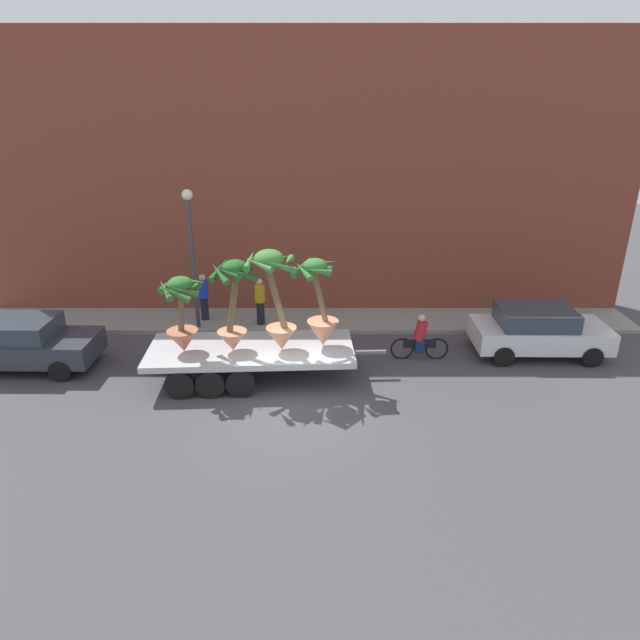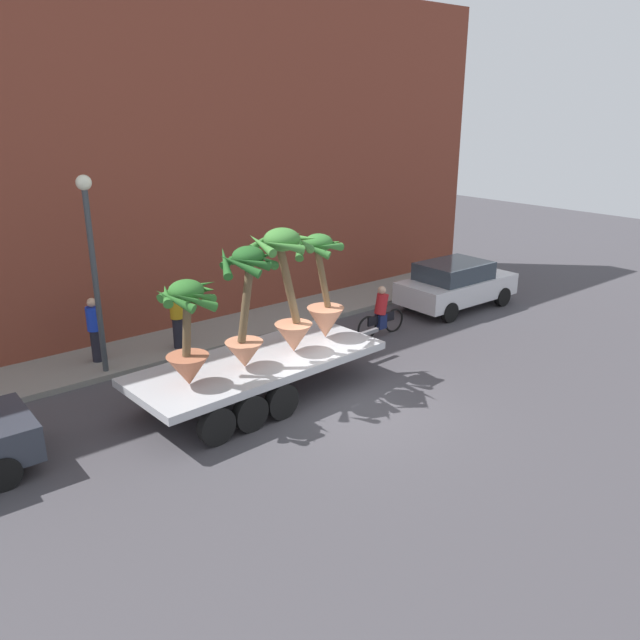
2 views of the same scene
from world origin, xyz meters
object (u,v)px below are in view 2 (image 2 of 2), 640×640
(potted_palm_middle, at_px, (288,289))
(parked_car, at_px, (456,284))
(cyclist, at_px, (381,314))
(potted_palm_rear, at_px, (323,295))
(street_lamp, at_px, (92,250))
(pedestrian_near_gate, at_px, (95,329))
(potted_palm_front, at_px, (246,306))
(pedestrian_far_left, at_px, (177,317))
(flatbed_trailer, at_px, (250,370))
(potted_palm_extra, at_px, (188,334))

(potted_palm_middle, distance_m, parked_car, 8.58)
(potted_palm_middle, height_order, cyclist, potted_palm_middle)
(potted_palm_rear, xyz_separation_m, cyclist, (3.15, 1.13, -1.43))
(street_lamp, bearing_deg, pedestrian_near_gate, 82.81)
(potted_palm_front, height_order, pedestrian_far_left, potted_palm_front)
(cyclist, bearing_deg, pedestrian_near_gate, 157.98)
(cyclist, bearing_deg, flatbed_trailer, -166.78)
(flatbed_trailer, bearing_deg, potted_palm_front, -128.68)
(cyclist, bearing_deg, potted_palm_middle, -162.31)
(potted_palm_front, distance_m, pedestrian_near_gate, 4.97)
(potted_palm_extra, bearing_deg, potted_palm_rear, 5.89)
(potted_palm_front, relative_size, street_lamp, 0.56)
(potted_palm_extra, distance_m, cyclist, 7.32)
(potted_palm_rear, height_order, pedestrian_near_gate, potted_palm_rear)
(pedestrian_far_left, bearing_deg, pedestrian_near_gate, 167.69)
(potted_palm_front, height_order, potted_palm_extra, potted_palm_front)
(potted_palm_rear, xyz_separation_m, potted_palm_front, (-2.42, -0.33, 0.28))
(potted_palm_middle, distance_m, cyclist, 4.97)
(parked_car, height_order, street_lamp, street_lamp)
(flatbed_trailer, distance_m, potted_palm_front, 1.63)
(potted_palm_front, xyz_separation_m, parked_car, (9.40, 1.83, -1.55))
(flatbed_trailer, distance_m, pedestrian_near_gate, 4.68)
(potted_palm_extra, bearing_deg, potted_palm_middle, 2.70)
(cyclist, bearing_deg, potted_palm_front, -165.30)
(potted_palm_rear, relative_size, pedestrian_near_gate, 1.54)
(cyclist, xyz_separation_m, parked_car, (3.83, 0.37, 0.16))
(cyclist, relative_size, street_lamp, 0.38)
(potted_palm_extra, height_order, pedestrian_near_gate, potted_palm_extra)
(pedestrian_near_gate, xyz_separation_m, pedestrian_far_left, (2.09, -0.46, 0.00))
(cyclist, relative_size, pedestrian_far_left, 1.08)
(cyclist, relative_size, parked_car, 0.44)
(pedestrian_near_gate, relative_size, street_lamp, 0.35)
(potted_palm_front, bearing_deg, cyclist, 14.70)
(pedestrian_far_left, bearing_deg, potted_palm_extra, -113.31)
(potted_palm_rear, height_order, parked_car, potted_palm_rear)
(flatbed_trailer, xyz_separation_m, pedestrian_far_left, (0.14, 3.79, 0.27))
(potted_palm_extra, distance_m, pedestrian_far_left, 4.53)
(flatbed_trailer, xyz_separation_m, pedestrian_near_gate, (-1.94, 4.25, 0.27))
(pedestrian_far_left, relative_size, street_lamp, 0.35)
(pedestrian_far_left, bearing_deg, potted_palm_front, -94.23)
(potted_palm_extra, xyz_separation_m, pedestrian_far_left, (1.74, 4.04, -1.06))
(pedestrian_near_gate, xyz_separation_m, street_lamp, (-0.09, -0.75, 2.19))
(cyclist, xyz_separation_m, pedestrian_near_gate, (-7.36, 2.98, 0.37))
(potted_palm_front, height_order, pedestrian_near_gate, potted_palm_front)
(cyclist, xyz_separation_m, pedestrian_far_left, (-5.27, 2.52, 0.37))
(parked_car, xyz_separation_m, pedestrian_far_left, (-9.10, 2.15, 0.22))
(pedestrian_near_gate, bearing_deg, potted_palm_middle, -55.86)
(flatbed_trailer, distance_m, potted_palm_rear, 2.63)
(potted_palm_rear, distance_m, pedestrian_near_gate, 5.97)
(street_lamp, bearing_deg, pedestrian_far_left, 7.69)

